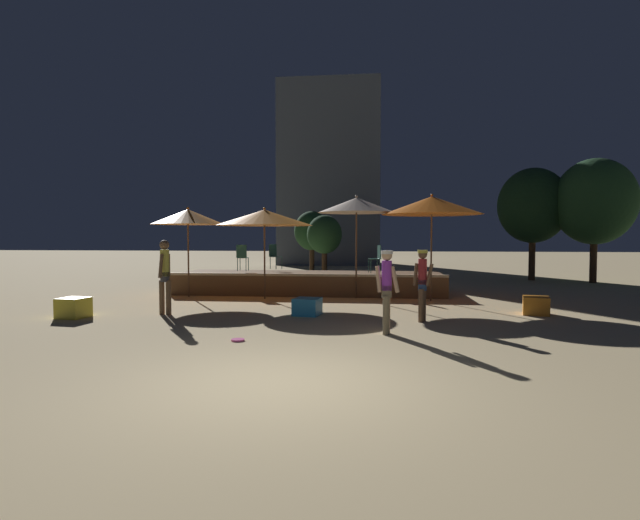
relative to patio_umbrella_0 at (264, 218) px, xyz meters
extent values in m
plane|color=#D1B784|center=(2.16, -8.71, -2.50)|extent=(120.00, 120.00, 0.00)
cube|color=brown|center=(1.15, 1.98, -2.17)|extent=(9.00, 2.86, 0.66)
cube|color=#CCB793|center=(1.15, 0.59, -1.80)|extent=(9.00, 0.12, 0.08)
cylinder|color=brown|center=(0.00, 0.00, -1.37)|extent=(0.05, 0.05, 2.26)
cone|color=orange|center=(0.00, 0.00, 0.00)|extent=(2.97, 2.97, 0.48)
sphere|color=orange|center=(0.00, 0.00, 0.28)|extent=(0.08, 0.08, 0.08)
cylinder|color=brown|center=(2.80, 0.46, -1.17)|extent=(0.05, 0.05, 2.66)
cone|color=beige|center=(2.80, 0.46, 0.39)|extent=(2.40, 2.40, 0.46)
sphere|color=beige|center=(2.80, 0.46, 0.66)|extent=(0.08, 0.08, 0.08)
cylinder|color=brown|center=(-2.54, 0.28, -1.35)|extent=(0.05, 0.05, 2.31)
cone|color=orange|center=(-2.54, 0.28, 0.05)|extent=(2.32, 2.32, 0.48)
sphere|color=orange|center=(-2.54, 0.28, 0.32)|extent=(0.08, 0.08, 0.08)
cylinder|color=brown|center=(5.05, 0.09, -1.22)|extent=(0.05, 0.05, 2.58)
cone|color=orange|center=(5.05, 0.09, 0.34)|extent=(2.98, 2.98, 0.54)
sphere|color=orange|center=(5.05, 0.09, 0.65)|extent=(0.08, 0.08, 0.08)
cube|color=#2D9EDB|center=(1.74, -3.04, -2.30)|extent=(0.70, 0.70, 0.42)
cube|color=yellow|center=(-3.70, -4.05, -2.27)|extent=(0.67, 0.67, 0.48)
cube|color=orange|center=(7.33, -2.32, -2.28)|extent=(0.73, 0.73, 0.44)
cylinder|color=brown|center=(4.47, -3.61, -2.13)|extent=(0.13, 0.13, 0.75)
cylinder|color=brown|center=(4.42, -3.76, -2.13)|extent=(0.13, 0.13, 0.75)
cylinder|color=#2D4C7F|center=(4.45, -3.69, -1.68)|extent=(0.19, 0.19, 0.24)
cylinder|color=#B22D33|center=(4.45, -3.69, -1.37)|extent=(0.19, 0.19, 0.57)
cylinder|color=brown|center=(4.30, -3.63, -1.44)|extent=(0.15, 0.12, 0.51)
cylinder|color=brown|center=(4.59, -3.74, -1.44)|extent=(0.20, 0.14, 0.51)
sphere|color=brown|center=(4.45, -3.69, -0.98)|extent=(0.20, 0.20, 0.20)
cylinder|color=#D8D14C|center=(4.45, -3.69, -0.92)|extent=(0.22, 0.22, 0.07)
cylinder|color=tan|center=(3.62, -5.14, -2.12)|extent=(0.13, 0.13, 0.76)
cylinder|color=#72664C|center=(3.60, -5.30, -2.12)|extent=(0.13, 0.13, 0.76)
cylinder|color=#72664C|center=(3.61, -5.22, -1.66)|extent=(0.20, 0.20, 0.24)
cylinder|color=purple|center=(3.61, -5.22, -1.35)|extent=(0.20, 0.20, 0.58)
cylinder|color=tan|center=(3.45, -5.20, -1.42)|extent=(0.15, 0.10, 0.52)
cylinder|color=tan|center=(3.77, -5.24, -1.42)|extent=(0.19, 0.10, 0.52)
sphere|color=tan|center=(3.61, -5.22, -0.95)|extent=(0.21, 0.21, 0.21)
cylinder|color=white|center=(3.61, -5.22, -0.89)|extent=(0.23, 0.23, 0.07)
cylinder|color=brown|center=(-1.83, -3.34, -2.08)|extent=(0.13, 0.13, 0.85)
cylinder|color=brown|center=(-1.65, -3.36, -2.08)|extent=(0.13, 0.13, 0.85)
cylinder|color=#3F3F47|center=(-1.74, -3.35, -1.57)|extent=(0.22, 0.22, 0.24)
cylinder|color=#D8D14C|center=(-1.74, -3.35, -1.23)|extent=(0.22, 0.22, 0.65)
cylinder|color=brown|center=(-1.76, -3.53, -1.29)|extent=(0.10, 0.19, 0.58)
cylinder|color=brown|center=(-1.72, -3.18, -1.29)|extent=(0.09, 0.09, 0.58)
sphere|color=brown|center=(-1.74, -3.35, -0.78)|extent=(0.23, 0.23, 0.23)
cylinder|color=#1E4C47|center=(3.17, 1.44, -1.54)|extent=(0.02, 0.02, 0.45)
cylinder|color=#1E4C47|center=(3.25, 1.15, -1.54)|extent=(0.02, 0.02, 0.45)
cylinder|color=#1E4C47|center=(3.46, 1.52, -1.54)|extent=(0.02, 0.02, 0.45)
cylinder|color=#1E4C47|center=(3.54, 1.23, -1.54)|extent=(0.02, 0.02, 0.45)
cylinder|color=#1E4C47|center=(3.36, 1.34, -1.31)|extent=(0.40, 0.40, 0.02)
cube|color=#1E4C47|center=(3.52, 1.38, -1.09)|extent=(0.12, 0.36, 0.45)
cylinder|color=#1E4C47|center=(-0.17, 2.62, -1.54)|extent=(0.02, 0.02, 0.45)
cylinder|color=#1E4C47|center=(0.00, 2.87, -1.54)|extent=(0.02, 0.02, 0.45)
cylinder|color=#1E4C47|center=(-0.42, 2.79, -1.54)|extent=(0.02, 0.02, 0.45)
cylinder|color=#1E4C47|center=(-0.25, 3.04, -1.54)|extent=(0.02, 0.02, 0.45)
cylinder|color=#1E4C47|center=(-0.21, 2.83, -1.31)|extent=(0.40, 0.40, 0.02)
cube|color=#1E4C47|center=(-0.35, 2.93, -1.09)|extent=(0.23, 0.31, 0.45)
cylinder|color=#1E4C47|center=(-1.00, 1.90, -1.54)|extent=(0.02, 0.02, 0.45)
cylinder|color=#1E4C47|center=(-1.30, 1.90, -1.54)|extent=(0.02, 0.02, 0.45)
cylinder|color=#1E4C47|center=(-1.01, 1.60, -1.54)|extent=(0.02, 0.02, 0.45)
cylinder|color=#1E4C47|center=(-1.31, 1.60, -1.54)|extent=(0.02, 0.02, 0.45)
cylinder|color=#1E4C47|center=(-1.15, 1.75, -1.31)|extent=(0.40, 0.40, 0.02)
cube|color=#1E4C47|center=(-1.16, 1.58, -1.09)|extent=(0.36, 0.04, 0.45)
cylinder|color=#E54C99|center=(0.88, -6.17, -2.49)|extent=(0.25, 0.25, 0.03)
cylinder|color=#3D2B1C|center=(-0.15, 12.79, -1.82)|extent=(0.28, 0.28, 1.36)
ellipsoid|color=#1E4223|center=(-0.15, 12.79, -0.24)|extent=(2.00, 2.00, 2.20)
cylinder|color=#3D2B1C|center=(12.41, 6.78, -1.54)|extent=(0.28, 0.28, 1.92)
ellipsoid|color=#1E4223|center=(12.41, 6.78, 0.87)|extent=(3.23, 3.23, 3.55)
cylinder|color=#3D2B1C|center=(10.27, 7.82, -1.53)|extent=(0.28, 0.28, 1.95)
ellipsoid|color=black|center=(10.27, 7.82, 0.79)|extent=(2.99, 2.99, 3.29)
cylinder|color=#3D2B1C|center=(0.79, 10.47, -1.89)|extent=(0.28, 0.28, 1.23)
ellipsoid|color=#1E4223|center=(0.79, 10.47, -0.47)|extent=(1.80, 1.80, 1.98)
cube|color=#4C5666|center=(0.25, 20.06, 3.72)|extent=(6.91, 4.58, 12.45)
camera|label=1|loc=(3.38, -15.04, -0.59)|focal=28.00mm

